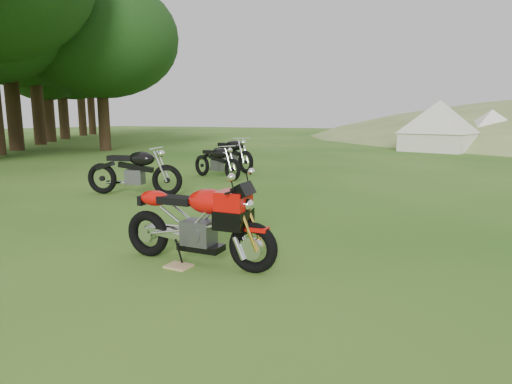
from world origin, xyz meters
The scene contains 9 objects.
ground centered at (0.00, 0.00, 0.00)m, with size 120.00×120.00×0.00m, color #1F5111.
treeline centered at (-20.00, 15.00, 0.00)m, with size 28.00×32.00×14.00m, color black, non-canonical shape.
sport_motorcycle centered at (0.04, -1.17, 0.56)m, with size 1.87×0.47×1.12m, color #C00B06, non-canonical shape.
plywood_board centered at (-0.09, -1.36, 0.01)m, with size 0.28×0.22×0.02m, color tan.
vintage_moto_a centered at (-3.71, 1.89, 0.56)m, with size 2.12×0.49×1.12m, color black, non-canonical shape.
vintage_moto_c centered at (-3.51, 4.92, 0.49)m, with size 1.88×0.44×0.99m, color black, non-canonical shape.
vintage_moto_d centered at (-3.98, 6.51, 0.57)m, with size 2.15×0.50×1.13m, color black, non-canonical shape.
tent_left centered at (1.17, 18.28, 1.28)m, with size 2.96×2.96×2.57m, color silver, non-canonical shape.
tent_mid centered at (3.58, 22.16, 1.15)m, with size 2.65×2.65×2.30m, color white, non-canonical shape.
Camera 1 is at (2.77, -5.08, 1.67)m, focal length 30.00 mm.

